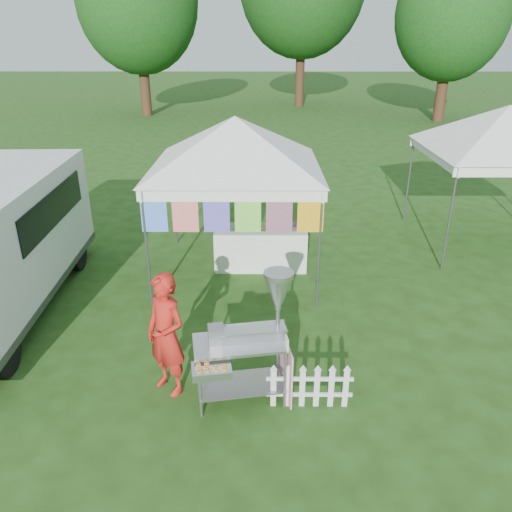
{
  "coord_description": "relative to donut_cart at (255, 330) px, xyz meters",
  "views": [
    {
      "loc": [
        0.42,
        -5.44,
        4.32
      ],
      "look_at": [
        0.38,
        1.75,
        1.1
      ],
      "focal_mm": 35.0,
      "sensor_mm": 36.0,
      "label": 1
    }
  ],
  "objects": [
    {
      "name": "ground",
      "position": [
        -0.38,
        0.29,
        -1.04
      ],
      "size": [
        120.0,
        120.0,
        0.0
      ],
      "primitive_type": "plane",
      "color": "#234012",
      "rests_on": "ground"
    },
    {
      "name": "canopy_main",
      "position": [
        -0.38,
        3.79,
        1.95
      ],
      "size": [
        4.24,
        4.24,
        3.45
      ],
      "color": "#59595E",
      "rests_on": "ground"
    },
    {
      "name": "canopy_right",
      "position": [
        5.12,
        5.29,
        1.96
      ],
      "size": [
        4.24,
        4.24,
        3.45
      ],
      "color": "#59595E",
      "rests_on": "ground"
    },
    {
      "name": "tree_left",
      "position": [
        -6.38,
        24.29,
        4.8
      ],
      "size": [
        6.4,
        6.4,
        9.53
      ],
      "color": "#392314",
      "rests_on": "ground"
    },
    {
      "name": "tree_right",
      "position": [
        9.62,
        22.29,
        4.15
      ],
      "size": [
        5.6,
        5.6,
        8.42
      ],
      "color": "#392314",
      "rests_on": "ground"
    },
    {
      "name": "donut_cart",
      "position": [
        0.0,
        0.0,
        0.0
      ],
      "size": [
        1.28,
        1.05,
        1.76
      ],
      "rotation": [
        0.0,
        0.0,
        0.17
      ],
      "color": "gray",
      "rests_on": "ground"
    },
    {
      "name": "vendor",
      "position": [
        -1.13,
        0.18,
        -0.2
      ],
      "size": [
        0.73,
        0.69,
        1.67
      ],
      "primitive_type": "imported",
      "rotation": [
        0.0,
        0.0,
        -0.67
      ],
      "color": "red",
      "rests_on": "ground"
    },
    {
      "name": "picket_fence",
      "position": [
        0.68,
        -0.15,
        -0.75
      ],
      "size": [
        1.08,
        0.03,
        0.56
      ],
      "rotation": [
        0.0,
        0.0,
        -0.0
      ],
      "color": "silver",
      "rests_on": "ground"
    },
    {
      "name": "display_table",
      "position": [
        0.08,
        3.98,
        -0.63
      ],
      "size": [
        1.8,
        0.7,
        0.82
      ],
      "primitive_type": "cube",
      "color": "white",
      "rests_on": "ground"
    }
  ]
}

